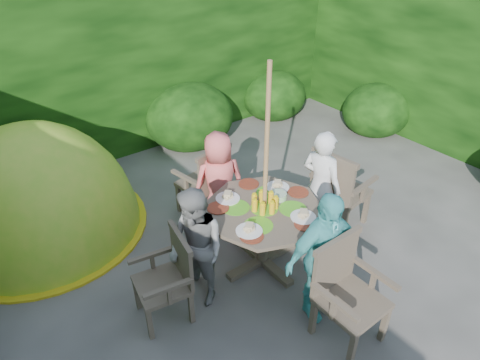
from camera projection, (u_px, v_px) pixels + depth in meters
ground at (310, 271)px, 4.51m from camera, size 60.00×60.00×0.00m
hedge_enclosure at (234, 121)px, 4.74m from camera, size 9.00×9.00×2.50m
patio_table at (264, 217)px, 4.31m from camera, size 1.25×1.25×0.86m
parasol_pole at (266, 176)px, 4.04m from camera, size 0.04×0.04×2.20m
garden_chair_right at (338, 189)px, 4.89m from camera, size 0.60×0.66×0.99m
garden_chair_left at (169, 277)px, 3.82m from camera, size 0.52×0.57×0.84m
garden_chair_back at (206, 180)px, 5.13m from camera, size 0.62×0.57×0.91m
garden_chair_front at (346, 291)px, 3.62m from camera, size 0.56×0.51×0.93m
child_right at (320, 187)px, 4.68m from camera, size 0.39×0.53×1.33m
child_left at (196, 249)px, 3.90m from camera, size 0.51×0.63×1.22m
child_back at (219, 183)px, 4.84m from camera, size 0.69×0.55×1.22m
child_front at (322, 257)px, 3.74m from camera, size 0.80×0.41×1.32m
dome_tent at (49, 229)px, 5.10m from camera, size 2.58×2.58×2.66m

